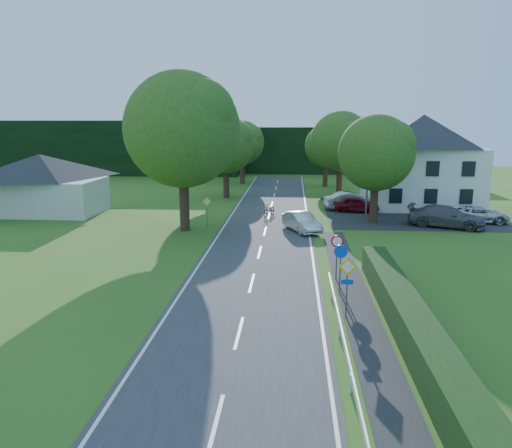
# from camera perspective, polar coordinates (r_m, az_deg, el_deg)

# --- Properties ---
(ground) EXTENTS (160.00, 160.00, 0.00)m
(ground) POSITION_cam_1_polar(r_m,az_deg,el_deg) (14.60, -4.66, -22.04)
(ground) COLOR #2A611B
(ground) RESTS_ON ground
(road) EXTENTS (7.00, 80.00, 0.04)m
(road) POSITION_cam_1_polar(r_m,az_deg,el_deg) (33.04, 0.65, -2.37)
(road) COLOR #353537
(road) RESTS_ON ground
(footpath) EXTENTS (1.50, 44.00, 0.04)m
(footpath) POSITION_cam_1_polar(r_m,az_deg,el_deg) (16.42, 14.80, -18.19)
(footpath) COLOR #232326
(footpath) RESTS_ON ground
(parking_pad) EXTENTS (14.00, 16.00, 0.04)m
(parking_pad) POSITION_cam_1_polar(r_m,az_deg,el_deg) (46.78, 16.52, 1.37)
(parking_pad) COLOR #232326
(parking_pad) RESTS_ON ground
(line_edge_left) EXTENTS (0.12, 80.00, 0.01)m
(line_edge_left) POSITION_cam_1_polar(r_m,az_deg,el_deg) (33.39, -4.93, -2.21)
(line_edge_left) COLOR white
(line_edge_left) RESTS_ON road
(line_edge_right) EXTENTS (0.12, 80.00, 0.01)m
(line_edge_right) POSITION_cam_1_polar(r_m,az_deg,el_deg) (33.00, 6.30, -2.41)
(line_edge_right) COLOR white
(line_edge_right) RESTS_ON road
(line_centre) EXTENTS (0.12, 80.00, 0.01)m
(line_centre) POSITION_cam_1_polar(r_m,az_deg,el_deg) (33.03, 0.65, -2.32)
(line_centre) COLOR white
(line_centre) RESTS_ON road
(guardrail) EXTENTS (0.12, 26.00, 0.69)m
(guardrail) POSITION_cam_1_polar(r_m,az_deg,el_deg) (13.58, 12.36, -23.46)
(guardrail) COLOR white
(guardrail) RESTS_ON ground
(hedge_right) EXTENTS (1.20, 30.00, 1.30)m
(hedge_right) POSITION_cam_1_polar(r_m,az_deg,el_deg) (14.82, 22.67, -19.48)
(hedge_right) COLOR black
(hedge_right) RESTS_ON ground
(tree_main) EXTENTS (9.40, 9.40, 11.64)m
(tree_main) POSITION_cam_1_polar(r_m,az_deg,el_deg) (36.91, -8.36, 8.13)
(tree_main) COLOR #2B5419
(tree_main) RESTS_ON ground
(tree_left_far) EXTENTS (7.00, 7.00, 8.58)m
(tree_left_far) POSITION_cam_1_polar(r_m,az_deg,el_deg) (52.57, -3.45, 7.64)
(tree_left_far) COLOR #2B5419
(tree_left_far) RESTS_ON ground
(tree_right_far) EXTENTS (7.40, 7.40, 9.09)m
(tree_right_far) POSITION_cam_1_polar(r_m,az_deg,el_deg) (54.32, 9.60, 7.90)
(tree_right_far) COLOR #2B5419
(tree_right_far) RESTS_ON ground
(tree_left_back) EXTENTS (6.60, 6.60, 8.07)m
(tree_left_back) POSITION_cam_1_polar(r_m,az_deg,el_deg) (64.42, -1.58, 8.20)
(tree_left_back) COLOR #2B5419
(tree_left_back) RESTS_ON ground
(tree_right_back) EXTENTS (6.20, 6.20, 7.56)m
(tree_right_back) POSITION_cam_1_polar(r_m,az_deg,el_deg) (62.25, 7.98, 7.73)
(tree_right_back) COLOR #2B5419
(tree_right_back) RESTS_ON ground
(tree_right_mid) EXTENTS (7.00, 7.00, 8.58)m
(tree_right_mid) POSITION_cam_1_polar(r_m,az_deg,el_deg) (40.67, 13.50, 6.10)
(tree_right_mid) COLOR #2B5419
(tree_right_mid) RESTS_ON ground
(treeline_left) EXTENTS (44.00, 6.00, 8.00)m
(treeline_left) POSITION_cam_1_polar(r_m,az_deg,el_deg) (79.92, -18.01, 8.31)
(treeline_left) COLOR black
(treeline_left) RESTS_ON ground
(treeline_right) EXTENTS (30.00, 5.00, 7.00)m
(treeline_right) POSITION_cam_1_polar(r_m,az_deg,el_deg) (78.33, 8.71, 8.33)
(treeline_right) COLOR black
(treeline_right) RESTS_ON ground
(bungalow_left) EXTENTS (11.00, 6.50, 5.20)m
(bungalow_left) POSITION_cam_1_polar(r_m,az_deg,el_deg) (47.68, -23.34, 4.36)
(bungalow_left) COLOR silver
(bungalow_left) RESTS_ON ground
(house_white) EXTENTS (10.60, 8.40, 8.60)m
(house_white) POSITION_cam_1_polar(r_m,az_deg,el_deg) (49.59, 18.37, 6.94)
(house_white) COLOR white
(house_white) RESTS_ON ground
(streetlight) EXTENTS (2.03, 0.18, 8.00)m
(streetlight) POSITION_cam_1_polar(r_m,az_deg,el_deg) (42.56, 12.50, 6.63)
(streetlight) COLOR slate
(streetlight) RESTS_ON ground
(sign_priority_right) EXTENTS (0.78, 0.09, 2.59)m
(sign_priority_right) POSITION_cam_1_polar(r_m,az_deg,el_deg) (21.06, 10.39, -5.87)
(sign_priority_right) COLOR slate
(sign_priority_right) RESTS_ON ground
(sign_roundabout) EXTENTS (0.64, 0.08, 2.37)m
(sign_roundabout) POSITION_cam_1_polar(r_m,az_deg,el_deg) (23.95, 9.63, -3.97)
(sign_roundabout) COLOR slate
(sign_roundabout) RESTS_ON ground
(sign_speed_limit) EXTENTS (0.64, 0.11, 2.37)m
(sign_speed_limit) POSITION_cam_1_polar(r_m,az_deg,el_deg) (25.84, 9.24, -2.57)
(sign_speed_limit) COLOR slate
(sign_speed_limit) RESTS_ON ground
(sign_priority_left) EXTENTS (0.78, 0.09, 2.44)m
(sign_priority_left) POSITION_cam_1_polar(r_m,az_deg,el_deg) (38.06, -5.65, 2.09)
(sign_priority_left) COLOR slate
(sign_priority_left) RESTS_ON ground
(moving_car) EXTENTS (3.06, 4.49, 1.40)m
(moving_car) POSITION_cam_1_polar(r_m,az_deg,el_deg) (36.90, 5.25, 0.24)
(moving_car) COLOR silver
(moving_car) RESTS_ON road
(motorcycle) EXTENTS (1.45, 2.20, 1.09)m
(motorcycle) POSITION_cam_1_polar(r_m,az_deg,el_deg) (42.56, 1.52, 1.63)
(motorcycle) COLOR black
(motorcycle) RESTS_ON road
(parked_car_red) EXTENTS (4.18, 2.24, 1.35)m
(parked_car_red) POSITION_cam_1_polar(r_m,az_deg,el_deg) (45.37, 11.45, 2.20)
(parked_car_red) COLOR maroon
(parked_car_red) RESTS_ON parking_pad
(parked_car_silver_a) EXTENTS (5.10, 2.41, 1.61)m
(parked_car_silver_a) POSITION_cam_1_polar(r_m,az_deg,el_deg) (46.43, 10.84, 2.61)
(parked_car_silver_a) COLOR #AFAFB4
(parked_car_silver_a) RESTS_ON parking_pad
(parked_car_grey) EXTENTS (6.07, 4.15, 1.63)m
(parked_car_grey) POSITION_cam_1_polar(r_m,az_deg,el_deg) (40.89, 20.92, 0.81)
(parked_car_grey) COLOR #535257
(parked_car_grey) RESTS_ON parking_pad
(parked_car_silver_b) EXTENTS (4.84, 2.58, 1.30)m
(parked_car_silver_b) POSITION_cam_1_polar(r_m,az_deg,el_deg) (43.73, 24.10, 1.01)
(parked_car_silver_b) COLOR silver
(parked_car_silver_b) RESTS_ON parking_pad
(parasol) EXTENTS (2.29, 2.32, 1.80)m
(parasol) POSITION_cam_1_polar(r_m,az_deg,el_deg) (48.25, 14.25, 2.91)
(parasol) COLOR red
(parasol) RESTS_ON parking_pad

